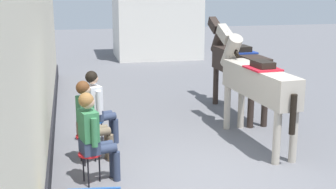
% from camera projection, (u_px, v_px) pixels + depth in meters
% --- Properties ---
extents(ground_plane, '(40.00, 40.00, 0.00)m').
position_uv_depth(ground_plane, '(168.00, 121.00, 9.86)').
color(ground_plane, slate).
extents(pub_facade_wall, '(0.34, 14.00, 3.40)m').
position_uv_depth(pub_facade_wall, '(36.00, 68.00, 7.54)').
color(pub_facade_wall, beige).
rests_on(pub_facade_wall, ground_plane).
extents(distant_cottage, '(3.40, 2.60, 3.50)m').
position_uv_depth(distant_cottage, '(156.00, 11.00, 17.85)').
color(distant_cottage, silver).
rests_on(distant_cottage, ground_plane).
extents(seated_visitor_near, '(0.61, 0.48, 1.39)m').
position_uv_depth(seated_visitor_near, '(93.00, 133.00, 6.70)').
color(seated_visitor_near, red).
rests_on(seated_visitor_near, ground_plane).
extents(seated_visitor_middle, '(0.61, 0.48, 1.39)m').
position_uv_depth(seated_visitor_middle, '(89.00, 117.00, 7.46)').
color(seated_visitor_middle, red).
rests_on(seated_visitor_middle, ground_plane).
extents(seated_visitor_far, '(0.61, 0.49, 1.39)m').
position_uv_depth(seated_visitor_far, '(97.00, 104.00, 8.27)').
color(seated_visitor_far, '#194C99').
rests_on(seated_visitor_far, ground_plane).
extents(saddled_horse_near, '(0.63, 3.00, 2.06)m').
position_uv_depth(saddled_horse_near, '(256.00, 81.00, 8.36)').
color(saddled_horse_near, '#B2A899').
rests_on(saddled_horse_near, ground_plane).
extents(saddled_horse_far, '(0.57, 3.00, 2.06)m').
position_uv_depth(saddled_horse_far, '(237.00, 63.00, 10.25)').
color(saddled_horse_far, '#2D231E').
rests_on(saddled_horse_far, ground_plane).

